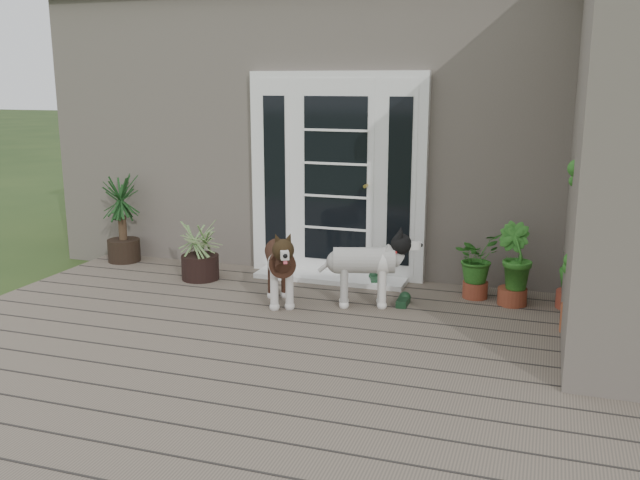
% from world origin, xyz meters
% --- Properties ---
extents(deck, '(6.20, 4.60, 0.12)m').
position_xyz_m(deck, '(0.00, 0.40, 0.06)').
color(deck, '#6B5B4C').
rests_on(deck, ground).
extents(house_main, '(7.40, 4.00, 3.10)m').
position_xyz_m(house_main, '(0.00, 4.65, 1.55)').
color(house_main, '#665E54').
rests_on(house_main, ground).
extents(door_unit, '(1.90, 0.14, 2.15)m').
position_xyz_m(door_unit, '(-0.20, 2.60, 1.19)').
color(door_unit, white).
rests_on(door_unit, deck).
extents(door_step, '(1.60, 0.40, 0.05)m').
position_xyz_m(door_step, '(-0.20, 2.40, 0.14)').
color(door_step, white).
rests_on(door_step, deck).
extents(brindle_dog, '(0.65, 0.85, 0.65)m').
position_xyz_m(brindle_dog, '(-0.41, 1.49, 0.44)').
color(brindle_dog, '#3F2217').
rests_on(brindle_dog, deck).
extents(white_dog, '(0.83, 0.54, 0.64)m').
position_xyz_m(white_dog, '(0.35, 1.67, 0.44)').
color(white_dog, silver).
rests_on(white_dog, deck).
extents(spider_plant, '(0.84, 0.84, 0.70)m').
position_xyz_m(spider_plant, '(-1.52, 1.99, 0.47)').
color(spider_plant, '#94A666').
rests_on(spider_plant, deck).
extents(yucca, '(0.83, 0.83, 1.01)m').
position_xyz_m(yucca, '(-2.71, 2.38, 0.63)').
color(yucca, black).
rests_on(yucca, deck).
extents(herb_a, '(0.61, 0.61, 0.56)m').
position_xyz_m(herb_a, '(1.31, 2.26, 0.40)').
color(herb_a, '#205117').
rests_on(herb_a, deck).
extents(herb_b, '(0.52, 0.52, 0.56)m').
position_xyz_m(herb_b, '(1.67, 2.15, 0.40)').
color(herb_b, '#1E5317').
rests_on(herb_b, deck).
extents(herb_c, '(0.44, 0.44, 0.53)m').
position_xyz_m(herb_c, '(2.20, 2.22, 0.38)').
color(herb_c, '#22601B').
rests_on(herb_c, deck).
extents(sapling, '(0.50, 0.50, 1.69)m').
position_xyz_m(sapling, '(2.25, 1.55, 0.97)').
color(sapling, '#295C1A').
rests_on(sapling, deck).
extents(clog_left, '(0.24, 0.34, 0.09)m').
position_xyz_m(clog_left, '(0.29, 2.40, 0.17)').
color(clog_left, '#163820').
rests_on(clog_left, deck).
extents(clog_right, '(0.14, 0.29, 0.09)m').
position_xyz_m(clog_right, '(0.70, 1.81, 0.16)').
color(clog_right, black).
rests_on(clog_right, deck).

